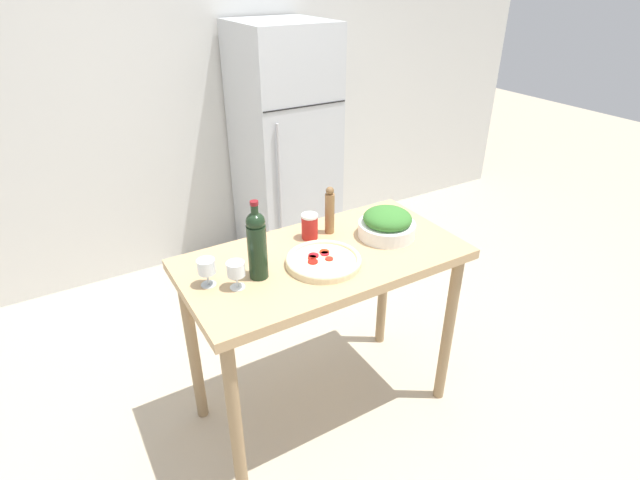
# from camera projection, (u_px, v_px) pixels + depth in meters

# --- Properties ---
(ground_plane) EXTENTS (14.00, 14.00, 0.00)m
(ground_plane) POSITION_uv_depth(u_px,v_px,m) (323.00, 404.00, 2.70)
(ground_plane) COLOR #BCAD93
(wall_back) EXTENTS (6.40, 0.09, 2.60)m
(wall_back) POSITION_uv_depth(u_px,v_px,m) (183.00, 92.00, 3.52)
(wall_back) COLOR silver
(wall_back) RESTS_ON ground_plane
(refrigerator) EXTENTS (0.63, 0.69, 1.77)m
(refrigerator) POSITION_uv_depth(u_px,v_px,m) (284.00, 150.00, 3.70)
(refrigerator) COLOR #B7BCC1
(refrigerator) RESTS_ON ground_plane
(prep_counter) EXTENTS (1.28, 0.66, 0.94)m
(prep_counter) POSITION_uv_depth(u_px,v_px,m) (324.00, 278.00, 2.31)
(prep_counter) COLOR tan
(prep_counter) RESTS_ON ground_plane
(wine_bottle) EXTENTS (0.08, 0.08, 0.35)m
(wine_bottle) POSITION_uv_depth(u_px,v_px,m) (257.00, 243.00, 2.02)
(wine_bottle) COLOR black
(wine_bottle) RESTS_ON prep_counter
(wine_glass_near) EXTENTS (0.07, 0.07, 0.12)m
(wine_glass_near) POSITION_uv_depth(u_px,v_px,m) (236.00, 270.00, 1.98)
(wine_glass_near) COLOR silver
(wine_glass_near) RESTS_ON prep_counter
(wine_glass_far) EXTENTS (0.07, 0.07, 0.12)m
(wine_glass_far) POSITION_uv_depth(u_px,v_px,m) (206.00, 268.00, 2.00)
(wine_glass_far) COLOR silver
(wine_glass_far) RESTS_ON prep_counter
(pepper_mill) EXTENTS (0.05, 0.05, 0.24)m
(pepper_mill) POSITION_uv_depth(u_px,v_px,m) (330.00, 211.00, 2.38)
(pepper_mill) COLOR olive
(pepper_mill) RESTS_ON prep_counter
(salad_bowl) EXTENTS (0.27, 0.27, 0.14)m
(salad_bowl) POSITION_uv_depth(u_px,v_px,m) (387.00, 224.00, 2.38)
(salad_bowl) COLOR white
(salad_bowl) RESTS_ON prep_counter
(homemade_pizza) EXTENTS (0.33, 0.33, 0.04)m
(homemade_pizza) POSITION_uv_depth(u_px,v_px,m) (323.00, 261.00, 2.17)
(homemade_pizza) COLOR beige
(homemade_pizza) RESTS_ON prep_counter
(salt_canister) EXTENTS (0.08, 0.08, 0.12)m
(salt_canister) POSITION_uv_depth(u_px,v_px,m) (310.00, 226.00, 2.36)
(salt_canister) COLOR #B2231E
(salt_canister) RESTS_ON prep_counter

